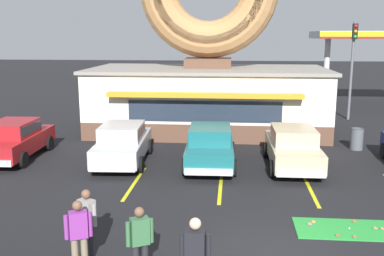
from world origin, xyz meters
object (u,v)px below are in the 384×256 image
Objects in this scene: pedestrian_hooded_kid at (140,240)px; trash_bin at (357,139)px; pedestrian_blue_sweater_man at (195,256)px; traffic_light_pole at (353,58)px; car_teal at (210,144)px; pedestrian_clipboard_woman at (87,219)px; car_champagne at (293,146)px; car_silver at (123,142)px; pedestrian_leather_jacket_man at (79,233)px; golf_ball at (349,228)px; car_red at (15,138)px.

trash_bin is at bearing 57.33° from pedestrian_hooded_kid.
traffic_light_pole reaches higher than pedestrian_blue_sweater_man.
car_teal is 2.85× the size of pedestrian_clipboard_woman.
car_silver is at bearing 179.72° from car_champagne.
pedestrian_hooded_kid is 1.38m from pedestrian_leather_jacket_man.
pedestrian_blue_sweater_man is (0.19, -9.21, 0.09)m from car_teal.
golf_ball is 0.04× the size of trash_bin.
pedestrian_blue_sweater_man is (-3.80, -3.59, 0.91)m from golf_ball.
pedestrian_blue_sweater_man is at bearing -19.02° from pedestrian_leather_jacket_man.
car_silver is 10.01m from pedestrian_blue_sweater_man.
traffic_light_pole is (7.70, 19.78, 2.75)m from pedestrian_blue_sweater_man.
trash_bin reaches higher than golf_ball.
car_silver is 10.41m from trash_bin.
car_red is 2.85× the size of pedestrian_clipboard_woman.
pedestrian_clipboard_woman is (5.67, -7.92, 0.02)m from car_red.
pedestrian_leather_jacket_man is (-1.37, 0.16, 0.02)m from pedestrian_hooded_kid.
trash_bin is (8.83, 11.48, -0.40)m from pedestrian_leather_jacket_man.
car_champagne is (11.32, -0.27, 0.00)m from car_red.
pedestrian_clipboard_woman reaches higher than trash_bin.
pedestrian_blue_sweater_man reaches higher than car_champagne.
car_red and car_silver have the same top height.
traffic_light_pole reaches higher than car_silver.
car_champagne is 11.86m from traffic_light_pole.
car_red reaches higher than trash_bin.
car_teal is 3.20m from car_champagne.
trash_bin is (2.44, 8.78, 0.45)m from golf_ball.
car_teal reaches higher than golf_ball.
car_red is (-12.11, 5.95, 0.82)m from golf_ball.
pedestrian_clipboard_woman reaches higher than car_silver.
pedestrian_blue_sweater_man is at bearing -107.96° from car_champagne.
pedestrian_blue_sweater_man is at bearing -136.62° from golf_ball.
car_red is 9.74m from pedestrian_clipboard_woman.
traffic_light_pole is (11.39, 10.48, 2.84)m from car_silver.
golf_ball is 9.46m from car_silver.
golf_ball is at bearing 43.38° from pedestrian_blue_sweater_man.
car_champagne is at bearing -136.22° from trash_bin.
car_champagne and pedestrian_hooded_kid have the same top height.
car_red is 12.65m from pedestrian_blue_sweater_man.
traffic_light_pole is at bearing 64.92° from pedestrian_hooded_kid.
golf_ball is 0.01× the size of car_teal.
car_champagne is 9.75m from pedestrian_blue_sweater_man.
pedestrian_leather_jacket_man is (-6.39, -2.70, 0.85)m from golf_ball.
traffic_light_pole is at bearing 60.35° from pedestrian_clipboard_woman.
golf_ball is 0.01× the size of car_champagne.
car_silver is at bearing 97.83° from pedestrian_clipboard_woman.
car_teal is 13.49m from traffic_light_pole.
car_red is 11.32m from car_champagne.
pedestrian_clipboard_woman is (-6.44, -1.96, 0.84)m from golf_ball.
golf_ball is 0.01× the size of traffic_light_pole.
golf_ball is 13.52m from car_red.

